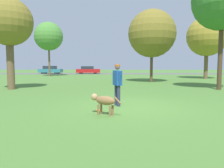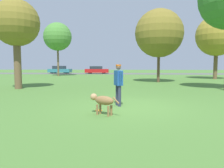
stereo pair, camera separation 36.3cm
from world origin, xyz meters
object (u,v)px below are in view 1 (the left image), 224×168
Objects in this scene: frisbee at (99,110)px; tree_mid_center at (152,34)px; dog at (104,101)px; tree_near_left at (9,23)px; tree_near_right at (223,0)px; tree_far_left at (49,36)px; parked_car_teal at (50,70)px; tree_far_right at (207,36)px; parked_car_red at (88,70)px; person at (117,81)px.

tree_mid_center reaches higher than frisbee.
tree_near_left reaches higher than dog.
tree_near_right is (7.03, 6.40, 5.44)m from frisbee.
tree_far_left is 1.82× the size of parked_car_teal.
dog is 25.27m from tree_far_left.
parked_car_teal is at bearing 147.26° from tree_far_right.
frisbee is 0.04× the size of tree_near_left.
tree_near_left is 13.15m from tree_near_right.
tree_near_right is at bearing -46.13° from tree_far_left.
parked_car_teal is at bearing -39.15° from dog.
parked_car_red is (-7.99, 18.07, -3.66)m from tree_mid_center.
dog is 10.99m from tree_near_right.
frisbee is at bearing -137.72° from tree_near_right.
tree_near_left is 0.88× the size of tree_mid_center.
parked_car_teal is (-14.72, 18.61, -3.64)m from tree_mid_center.
person reaches higher than frisbee.
parked_car_teal is (-11.14, 31.64, 0.22)m from dog.
tree_mid_center is at bearing -48.83° from parked_car_teal.
parked_car_teal is (-21.54, 13.85, -4.01)m from tree_far_right.
parked_car_red is (-4.84, 29.57, -0.29)m from person.
parked_car_teal is at bearing 128.35° from tree_mid_center.
dog is at bearing -36.67° from person.
tree_near_right is at bearing -108.30° from tree_far_right.
tree_near_left is (-6.69, 5.45, 3.21)m from person.
tree_near_left is at bearing -148.42° from tree_mid_center.
frisbee is 20.73m from tree_far_right.
parked_car_red is at bearing 138.06° from tree_far_right.
person is 6.39× the size of frisbee.
dog is 0.15× the size of tree_far_right.
person is 29.96m from parked_car_red.
frisbee is at bearing -46.51° from tree_near_left.
tree_mid_center reaches higher than parked_car_red.
tree_far_right is at bearing 58.33° from frisbee.
tree_mid_center is at bearing -73.93° from dog.
tree_near_right is at bearing -61.69° from tree_mid_center.
dog is 33.55m from parked_car_teal.
person is at bearing -83.29° from parked_car_red.
tree_mid_center is (3.15, 11.50, 3.38)m from person.
tree_near_left is 11.55m from tree_mid_center.
tree_far_right is at bearing -29.91° from parked_car_teal.
frisbee is 0.03× the size of tree_far_left.
tree_near_right is 27.03m from parked_car_red.
frisbee is at bearing -69.31° from tree_far_left.
tree_far_left is (-2.48, 16.21, 1.24)m from tree_near_left.
dog is 0.24× the size of parked_car_red.
tree_far_right is (10.41, 17.79, 4.22)m from dog.
tree_mid_center reaches higher than dog.
frisbee is 13.68m from tree_mid_center.
frisbee is 10.96m from tree_near_right.
dog is at bearing -71.60° from frisbee.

